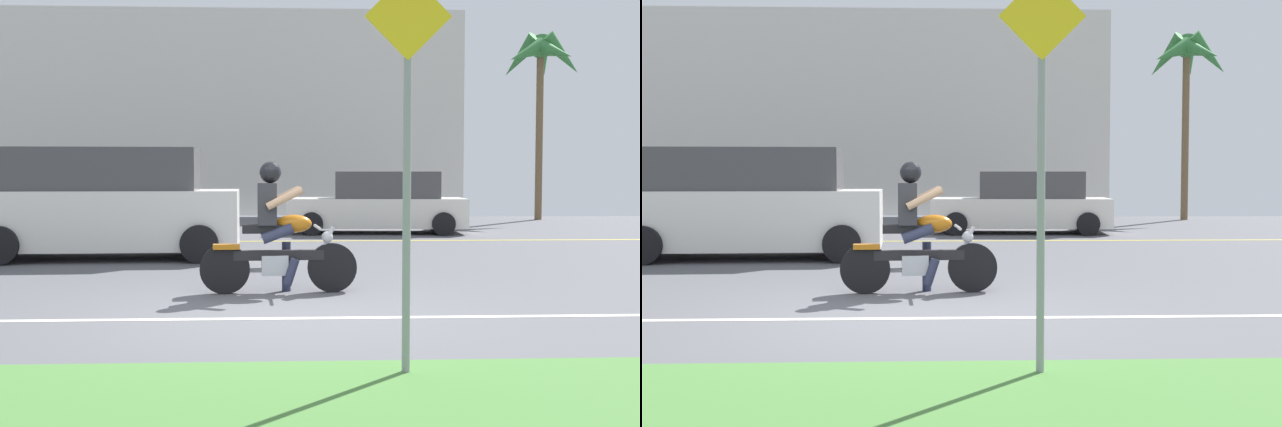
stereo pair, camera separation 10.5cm
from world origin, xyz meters
TOP-DOWN VIEW (x-y plane):
  - ground at (0.00, 3.00)m, footprint 56.00×30.00m
  - lane_line_near at (0.00, -0.17)m, footprint 50.40×0.12m
  - lane_line_far at (0.00, 8.78)m, footprint 50.40×0.12m
  - motorcyclist at (-0.00, 1.54)m, footprint 1.97×0.64m
  - suv_nearby at (-3.01, 5.65)m, footprint 4.73×2.22m
  - parked_car_1 at (-4.07, 11.61)m, footprint 4.51×2.05m
  - parked_car_2 at (2.46, 11.02)m, footprint 4.49×2.03m
  - palm_tree_0 at (8.27, 16.18)m, footprint 2.84×2.95m
  - street_sign at (0.96, -2.55)m, footprint 0.62×0.06m
  - building_far at (-2.45, 21.00)m, footprint 17.89×4.00m

SIDE VIEW (x-z plane):
  - ground at x=0.00m, z-range -0.04..0.00m
  - lane_line_near at x=0.00m, z-range 0.00..0.01m
  - lane_line_far at x=0.00m, z-range 0.00..0.01m
  - motorcyclist at x=0.00m, z-range -0.13..1.52m
  - parked_car_2 at x=2.46m, z-range -0.05..1.48m
  - parked_car_1 at x=-4.07m, z-range -0.05..1.49m
  - suv_nearby at x=-3.01m, z-range -0.03..1.91m
  - street_sign at x=0.96m, z-range 0.30..3.23m
  - building_far at x=-2.45m, z-range 0.00..7.23m
  - palm_tree_0 at x=8.27m, z-range 2.01..8.01m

